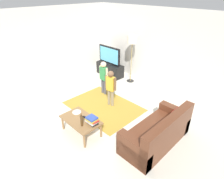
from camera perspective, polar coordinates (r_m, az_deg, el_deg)
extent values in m
plane|color=beige|center=(5.44, -4.53, -8.16)|extent=(7.80, 7.80, 0.00)
cube|color=silver|center=(6.95, 14.49, 11.78)|extent=(6.00, 0.12, 2.70)
cube|color=silver|center=(7.22, -21.04, 11.40)|extent=(0.12, 6.00, 2.70)
cube|color=#B28C33|center=(5.86, -2.57, -5.08)|extent=(2.20, 1.60, 0.01)
cube|color=black|center=(7.87, -0.64, 6.10)|extent=(1.20, 0.44, 0.50)
cube|color=black|center=(7.90, -0.90, 5.00)|extent=(1.10, 0.32, 0.03)
cube|color=black|center=(7.76, -0.76, 7.87)|extent=(0.44, 0.28, 0.03)
cube|color=black|center=(7.64, -0.78, 10.37)|extent=(1.10, 0.07, 0.68)
cube|color=#59B2D8|center=(7.62, -0.98, 10.31)|extent=(1.00, 0.01, 0.58)
cube|color=brown|center=(4.63, 12.98, -13.25)|extent=(0.80, 1.80, 0.42)
cube|color=brown|center=(4.39, 16.61, -12.76)|extent=(0.20, 1.80, 0.86)
cube|color=brown|center=(4.08, 6.59, -17.85)|extent=(0.80, 0.20, 0.60)
cube|color=brown|center=(5.15, 18.06, -7.98)|extent=(0.80, 0.20, 0.60)
cube|color=#B22823|center=(4.76, 18.63, -7.48)|extent=(0.10, 0.32, 0.32)
cylinder|color=#262626|center=(7.46, 5.54, 2.62)|extent=(0.28, 0.28, 0.02)
cylinder|color=#99844C|center=(7.16, 5.81, 8.03)|extent=(0.03, 0.03, 1.50)
cylinder|color=silver|center=(6.91, 6.18, 14.89)|extent=(0.36, 0.36, 0.28)
cylinder|color=#4C4C59|center=(6.49, -2.83, 1.10)|extent=(0.09, 0.09, 0.52)
cylinder|color=#4C4C59|center=(6.41, -2.10, 0.73)|extent=(0.09, 0.09, 0.52)
cube|color=#338C4C|center=(6.24, -2.56, 4.85)|extent=(0.25, 0.14, 0.45)
sphere|color=beige|center=(6.13, -2.62, 7.56)|extent=(0.19, 0.19, 0.19)
cylinder|color=beige|center=(6.35, -3.52, 5.44)|extent=(0.07, 0.07, 0.40)
cylinder|color=beige|center=(6.13, -1.57, 4.62)|extent=(0.07, 0.07, 0.40)
cylinder|color=gray|center=(5.83, -0.90, -2.30)|extent=(0.09, 0.09, 0.51)
cylinder|color=gray|center=(5.78, 0.11, -2.64)|extent=(0.09, 0.09, 0.51)
cube|color=gold|center=(5.57, -0.41, 1.76)|extent=(0.27, 0.18, 0.44)
sphere|color=brown|center=(5.44, -0.42, 4.70)|extent=(0.18, 0.18, 0.18)
cylinder|color=brown|center=(5.64, -1.75, 2.35)|extent=(0.07, 0.07, 0.40)
cylinder|color=brown|center=(5.49, 0.96, 1.56)|extent=(0.07, 0.07, 0.40)
cube|color=olive|center=(4.72, -9.44, -9.01)|extent=(1.00, 0.60, 0.04)
cylinder|color=olive|center=(5.05, -14.63, -9.74)|extent=(0.05, 0.05, 0.38)
cylinder|color=olive|center=(4.46, -8.34, -15.07)|extent=(0.05, 0.05, 0.38)
cylinder|color=olive|center=(5.25, -9.99, -7.52)|extent=(0.05, 0.05, 0.38)
cylinder|color=olive|center=(4.68, -3.37, -12.23)|extent=(0.05, 0.05, 0.38)
cube|color=black|center=(4.53, -5.90, -9.88)|extent=(0.27, 0.20, 0.04)
cube|color=white|center=(4.50, -6.23, -9.55)|extent=(0.27, 0.19, 0.04)
cube|color=red|center=(4.49, -5.83, -9.17)|extent=(0.27, 0.18, 0.03)
cube|color=yellow|center=(4.46, -6.10, -8.91)|extent=(0.25, 0.24, 0.03)
cube|color=#334CA5|center=(4.45, -6.15, -8.51)|extent=(0.25, 0.22, 0.04)
cylinder|color=#4C3319|center=(4.42, -9.15, -9.29)|extent=(0.06, 0.06, 0.28)
cylinder|color=#4C3319|center=(4.32, -9.32, -7.53)|extent=(0.02, 0.02, 0.06)
cube|color=black|center=(4.72, -7.92, -8.40)|extent=(0.17, 0.07, 0.02)
cylinder|color=white|center=(4.95, -10.60, -6.72)|extent=(0.22, 0.22, 0.02)
cube|color=silver|center=(4.93, -10.48, -6.72)|extent=(0.15, 0.05, 0.01)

